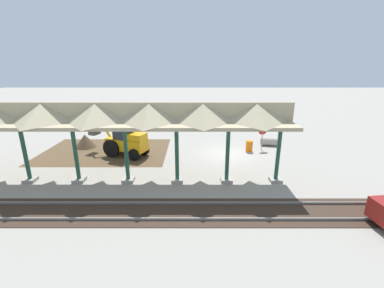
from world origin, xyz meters
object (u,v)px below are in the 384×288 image
at_px(backhoe, 125,140).
at_px(traffic_barrel, 249,146).
at_px(stop_sign, 263,133).
at_px(concrete_pipe, 269,142).

bearing_deg(backhoe, traffic_barrel, -174.04).
bearing_deg(stop_sign, backhoe, 7.79).
xyz_separation_m(stop_sign, traffic_barrel, (1.15, 0.48, -1.02)).
distance_m(stop_sign, traffic_barrel, 1.61).
distance_m(backhoe, concrete_pipe, 12.39).
xyz_separation_m(backhoe, traffic_barrel, (-9.97, -1.04, -0.82)).
relative_size(stop_sign, backhoe, 0.41).
distance_m(stop_sign, concrete_pipe, 1.84).
height_order(backhoe, traffic_barrel, backhoe).
bearing_deg(concrete_pipe, backhoe, 12.23).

